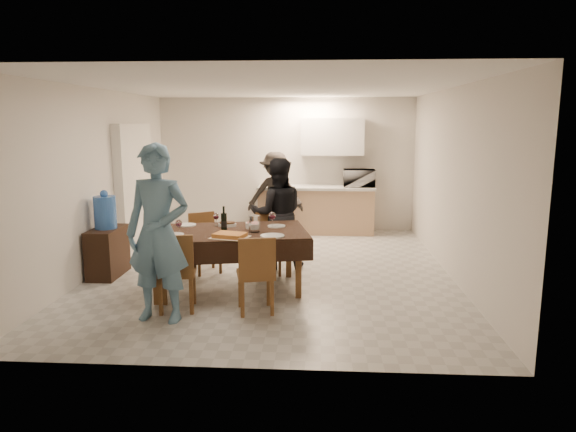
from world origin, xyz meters
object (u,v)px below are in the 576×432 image
savoury_tart (230,235)px  person_far (277,214)px  person_kitchen (275,195)px  water_pitcher (254,224)px  person_near (158,234)px  wine_bottle (224,218)px  microwave (359,178)px  dining_table (227,233)px  console (108,252)px  water_jug (105,212)px

savoury_tart → person_far: size_ratio=0.26×
person_far → person_kitchen: (-0.20, 2.05, -0.02)m
water_pitcher → person_kitchen: person_kitchen is taller
savoury_tart → person_near: (-0.65, -0.67, 0.16)m
wine_bottle → microwave: microwave is taller
water_pitcher → savoury_tart: bearing=-127.1°
person_far → person_kitchen: 2.06m
person_kitchen → savoury_tart: bearing=-94.0°
water_pitcher → dining_table: bearing=171.9°
dining_table → console: (-1.79, 0.50, -0.40)m
water_jug → microwave: size_ratio=0.76×
wine_bottle → water_pitcher: (0.40, -0.10, -0.05)m
person_near → water_jug: bearing=135.6°
console → dining_table: bearing=-15.7°
wine_bottle → microwave: size_ratio=0.52×
microwave → console: bearing=39.5°
savoury_tart → microwave: size_ratio=0.71×
dining_table → person_near: person_near is taller
dining_table → savoury_tart: savoury_tart is taller
dining_table → water_jug: (-1.79, 0.50, 0.16)m
microwave → person_near: bearing=61.8°
water_pitcher → person_kitchen: size_ratio=0.13×
dining_table → console: dining_table is taller
water_pitcher → person_near: size_ratio=0.11×
savoury_tart → person_far: (0.45, 1.43, 0.01)m
dining_table → savoury_tart: (0.10, -0.38, 0.06)m
dining_table → water_jug: 1.86m
person_far → water_jug: bearing=4.3°
water_pitcher → person_far: bearing=79.7°
savoury_tart → person_kitchen: size_ratio=0.27×
microwave → person_far: bearing=61.4°
savoury_tart → person_near: person_near is taller
savoury_tart → microwave: 4.34m
water_pitcher → person_near: 1.35m
person_kitchen → console: bearing=-129.4°
console → person_far: bearing=13.2°
microwave → person_kitchen: (-1.57, -0.45, -0.28)m
dining_table → person_far: size_ratio=1.34×
dining_table → person_kitchen: (0.35, 3.10, 0.06)m
water_jug → microwave: bearing=39.5°
water_jug → person_near: bearing=-51.4°
savoury_tart → person_near: size_ratio=0.22×
wine_bottle → microwave: (1.96, 3.50, 0.15)m
water_jug → microwave: microwave is taller
console → water_pitcher: 2.27m
dining_table → water_pitcher: 0.38m
dining_table → savoury_tart: 0.40m
console → person_far: person_far is taller
dining_table → water_pitcher: bearing=-19.5°
console → water_pitcher: water_pitcher is taller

